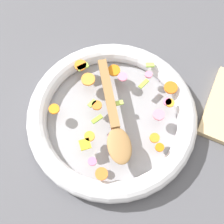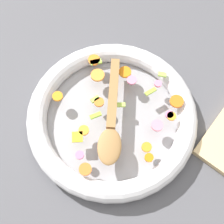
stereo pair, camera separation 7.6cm
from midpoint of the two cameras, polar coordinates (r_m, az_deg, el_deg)
The scene contains 4 objects.
ground_plane at distance 0.81m, azimuth 2.68°, elevation -1.73°, with size 4.00×4.00×0.00m, color #4C4C51.
skillet at distance 0.79m, azimuth 2.75°, elevation -1.13°, with size 0.43×0.43×0.05m.
chopped_vegetables at distance 0.77m, azimuth 4.03°, elevation 0.86°, with size 0.30×0.34×0.01m.
wooden_spoon at distance 0.74m, azimuth 2.79°, elevation -1.99°, with size 0.19×0.25×0.01m.
Camera 2 is at (-0.19, 0.24, 0.75)m, focal length 50.00 mm.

